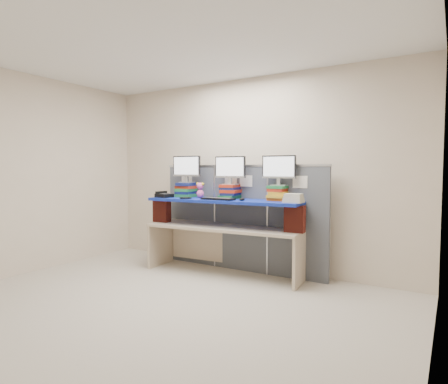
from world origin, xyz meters
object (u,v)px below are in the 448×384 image
Objects in this scene: monitor_left at (187,167)px; monitor_center at (230,168)px; blue_board at (224,201)px; desk at (224,236)px; keyboard at (218,199)px; monitor_right at (279,168)px; desk_phone at (164,195)px.

monitor_left is 0.73m from monitor_center.
blue_board is 4.79× the size of monitor_left.
desk is 4.80× the size of keyboard.
blue_board is 0.88m from monitor_right.
monitor_right is 1.75m from desk_phone.
blue_board is 0.15m from keyboard.
monitor_right is (1.44, 0.11, -0.02)m from monitor_left.
monitor_left is (-0.70, 0.06, 0.46)m from blue_board.
blue_board is 0.46m from monitor_center.
desk is at bearing 86.83° from keyboard.
monitor_left reaches higher than desk_phone.
monitor_left is 0.98× the size of keyboard.
monitor_center reaches higher than desk_phone.
desk_phone is at bearing -173.03° from blue_board.
blue_board is 4.79× the size of monitor_center.
blue_board reaches higher than desk.
monitor_center is at bearing 72.67° from desk.
desk is 1.21m from monitor_right.
monitor_left is at bearing 163.23° from keyboard.
monitor_right is at bearing 23.18° from keyboard.
keyboard is (-0.01, -0.14, 0.53)m from desk.
blue_board is 4.68× the size of keyboard.
monitor_left is (-0.70, 0.06, 0.95)m from desk.
monitor_left is at bearing -180.00° from monitor_right.
monitor_center reaches higher than blue_board.
keyboard is (-0.01, -0.14, 0.03)m from blue_board.
monitor_right is at bearing 19.36° from desk_phone.
monitor_center is 0.98× the size of keyboard.
desk_phone is (-0.23, -0.25, -0.41)m from monitor_left.
monitor_right is (0.74, 0.18, 0.45)m from blue_board.
keyboard is at bearing 9.81° from desk_phone.
desk_phone reaches higher than desk.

